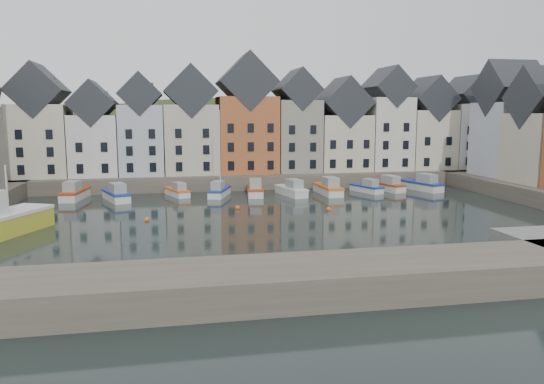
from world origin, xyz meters
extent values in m
plane|color=black|center=(0.00, 0.00, 0.00)|extent=(260.00, 260.00, 0.00)
cube|color=#50463D|center=(0.00, 30.00, 1.00)|extent=(90.00, 16.00, 2.00)
cube|color=#50463D|center=(-10.00, -22.00, 1.00)|extent=(50.00, 6.00, 2.00)
ellipsoid|color=#242F17|center=(0.00, 56.00, -18.00)|extent=(153.60, 70.40, 64.00)
sphere|color=#1D3115|center=(-13.94, 50.93, 8.70)|extent=(5.77, 5.77, 5.77)
sphere|color=#1D3115|center=(24.86, 60.75, 8.12)|extent=(5.27, 5.27, 5.27)
sphere|color=#1D3115|center=(31.82, 54.20, 7.88)|extent=(5.07, 5.07, 5.07)
sphere|color=#1D3115|center=(14.28, 55.19, 7.82)|extent=(5.01, 5.01, 5.01)
sphere|color=#1D3115|center=(-37.67, 56.61, 6.57)|extent=(3.94, 3.94, 3.94)
sphere|color=#1D3115|center=(28.33, 60.25, 8.05)|extent=(5.21, 5.21, 5.21)
sphere|color=#1D3115|center=(1.99, 58.64, 8.32)|extent=(5.45, 5.45, 5.45)
sphere|color=#1D3115|center=(37.80, 48.31, 7.21)|extent=(4.49, 4.49, 4.49)
cube|color=beige|center=(-29.17, 28.00, 7.04)|extent=(7.67, 8.00, 10.07)
cube|color=#202428|center=(-29.17, 28.00, 13.97)|extent=(7.67, 8.16, 7.67)
cube|color=silver|center=(-21.90, 28.00, 6.30)|extent=(6.56, 8.00, 8.61)
cube|color=#202428|center=(-21.90, 28.00, 12.23)|extent=(6.56, 8.16, 6.56)
cube|color=#B4BDC8|center=(-15.37, 28.00, 7.01)|extent=(6.20, 8.00, 10.02)
cube|color=#202428|center=(-15.37, 28.00, 13.55)|extent=(6.20, 8.16, 6.20)
cube|color=#BEB7A1|center=(-8.27, 28.00, 7.04)|extent=(7.70, 8.00, 10.08)
cube|color=#202428|center=(-8.27, 28.00, 13.98)|extent=(7.70, 8.16, 7.70)
cube|color=#AB5930|center=(0.07, 28.00, 7.64)|extent=(8.69, 8.00, 11.28)
cube|color=#202428|center=(0.07, 28.00, 15.43)|extent=(8.69, 8.16, 8.69)
cube|color=gray|center=(7.78, 28.00, 7.39)|extent=(6.43, 8.00, 10.78)
cube|color=#202428|center=(7.78, 28.00, 14.37)|extent=(6.43, 8.16, 6.43)
cube|color=beige|center=(15.08, 28.00, 6.28)|extent=(7.88, 8.00, 8.56)
cube|color=#202428|center=(15.08, 28.00, 12.51)|extent=(7.88, 8.16, 7.88)
cube|color=silver|center=(22.42, 28.00, 7.64)|extent=(6.50, 8.00, 11.27)
cube|color=#202428|center=(22.42, 28.00, 14.88)|extent=(6.50, 8.16, 6.50)
cube|color=beige|center=(29.43, 28.00, 6.66)|extent=(7.23, 8.00, 9.32)
cube|color=#202428|center=(29.43, 28.00, 13.11)|extent=(7.23, 8.16, 7.23)
cube|color=silver|center=(36.28, 28.00, 7.16)|extent=(6.18, 8.00, 10.32)
cube|color=#202428|center=(36.28, 28.00, 13.85)|extent=(6.18, 8.16, 6.18)
cube|color=#B4BDC8|center=(36.00, 16.26, 7.19)|extent=(7.47, 8.00, 10.38)
cube|color=#202428|center=(36.00, 16.26, 14.36)|extent=(7.62, 8.00, 8.00)
sphere|color=orange|center=(-4.00, 8.00, 0.15)|extent=(0.50, 0.50, 0.50)
sphere|color=orange|center=(6.00, 5.00, 0.15)|extent=(0.50, 0.50, 0.50)
sphere|color=orange|center=(-14.00, 3.00, 0.15)|extent=(0.50, 0.50, 0.50)
cube|color=silver|center=(-23.52, 19.03, 0.40)|extent=(3.01, 7.01, 1.24)
cube|color=#A73917|center=(-23.52, 19.03, 1.07)|extent=(3.14, 7.16, 0.28)
cube|color=gray|center=(-23.67, 18.03, 1.75)|extent=(1.96, 2.92, 1.36)
cube|color=silver|center=(-18.27, 16.78, 0.38)|extent=(4.03, 6.79, 1.19)
cube|color=navy|center=(-18.27, 16.78, 1.03)|extent=(4.17, 6.95, 0.27)
cube|color=gray|center=(-17.94, 15.87, 1.68)|extent=(2.31, 2.96, 1.30)
cube|color=silver|center=(-10.66, 19.15, 0.31)|extent=(3.32, 5.53, 0.97)
cube|color=orange|center=(-10.66, 19.15, 0.84)|extent=(3.44, 5.66, 0.22)
cube|color=gray|center=(-10.39, 18.40, 1.37)|extent=(1.89, 2.42, 1.06)
cube|color=silver|center=(-5.13, 17.81, 0.34)|extent=(3.57, 6.13, 1.08)
cube|color=navy|center=(-5.13, 17.81, 0.93)|extent=(3.70, 6.28, 0.24)
cube|color=gray|center=(-5.42, 16.98, 1.52)|extent=(2.06, 2.67, 1.18)
cylinder|color=silver|center=(-4.94, 18.37, 5.88)|extent=(0.14, 0.14, 10.78)
cube|color=silver|center=(-0.33, 17.82, 0.38)|extent=(2.75, 6.64, 1.18)
cube|color=#A73917|center=(-0.33, 17.82, 1.02)|extent=(2.87, 6.78, 0.27)
cube|color=gray|center=(-0.45, 16.86, 1.66)|extent=(1.82, 2.75, 1.29)
cube|color=silver|center=(4.36, 16.62, 0.37)|extent=(3.25, 6.59, 1.16)
cube|color=silver|center=(4.36, 16.62, 1.00)|extent=(3.38, 6.74, 0.26)
cube|color=gray|center=(4.57, 15.70, 1.64)|extent=(2.00, 2.79, 1.27)
cube|color=silver|center=(9.49, 16.66, 0.40)|extent=(2.30, 6.96, 1.26)
cube|color=orange|center=(9.49, 16.66, 1.09)|extent=(2.42, 7.10, 0.29)
cube|color=gray|center=(9.52, 15.62, 1.78)|extent=(1.70, 2.81, 1.38)
cube|color=silver|center=(15.30, 17.42, 0.31)|extent=(3.29, 5.60, 0.98)
cube|color=navy|center=(15.30, 17.42, 0.85)|extent=(3.41, 5.73, 0.22)
cube|color=gray|center=(15.57, 16.66, 1.39)|extent=(1.89, 2.44, 1.07)
cube|color=silver|center=(18.61, 18.39, 0.37)|extent=(3.65, 6.55, 1.15)
cube|color=#A73917|center=(18.61, 18.39, 0.99)|extent=(3.79, 6.70, 0.26)
cube|color=gray|center=(18.89, 17.49, 1.62)|extent=(2.14, 2.83, 1.26)
cube|color=silver|center=(23.79, 17.82, 0.40)|extent=(3.88, 7.10, 1.25)
cube|color=navy|center=(23.79, 17.82, 1.08)|extent=(4.02, 7.26, 0.28)
cube|color=gray|center=(24.07, 16.85, 1.76)|extent=(2.29, 3.06, 1.36)
cylinder|color=silver|center=(-26.18, -0.27, 4.19)|extent=(0.17, 0.17, 4.19)
camera|label=1|loc=(-11.67, -51.68, 10.99)|focal=35.00mm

